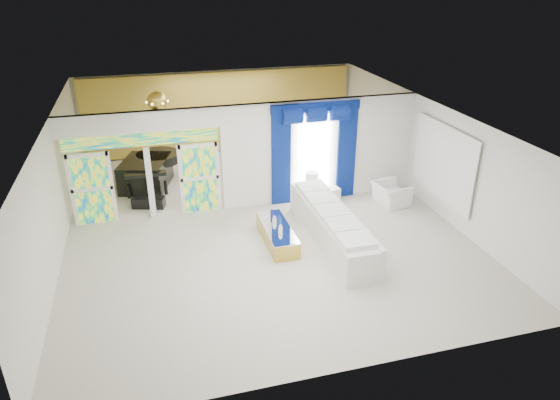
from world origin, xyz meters
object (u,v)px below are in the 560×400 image
object	(u,v)px
white_sofa	(332,227)
armchair	(391,194)
grand_piano	(146,173)
coffee_table	(277,235)
console_table	(321,196)

from	to	relation	value
white_sofa	armchair	size ratio (longest dim) A/B	4.15
armchair	grand_piano	xyz separation A→B (m)	(-6.86, 3.26, 0.11)
coffee_table	grand_piano	size ratio (longest dim) A/B	1.11
white_sofa	grand_piano	world-z (taller)	grand_piano
coffee_table	armchair	xyz separation A→B (m)	(3.79, 1.32, 0.11)
armchair	grand_piano	distance (m)	7.59
console_table	white_sofa	bearing A→B (deg)	-102.80
armchair	console_table	bearing A→B (deg)	63.43
armchair	grand_piano	size ratio (longest dim) A/B	0.58
coffee_table	grand_piano	distance (m)	5.51
console_table	grand_piano	size ratio (longest dim) A/B	0.67
white_sofa	console_table	world-z (taller)	white_sofa
grand_piano	console_table	bearing A→B (deg)	-10.03
coffee_table	grand_piano	xyz separation A→B (m)	(-3.07, 4.57, 0.22)
console_table	grand_piano	xyz separation A→B (m)	(-4.94, 2.58, 0.24)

